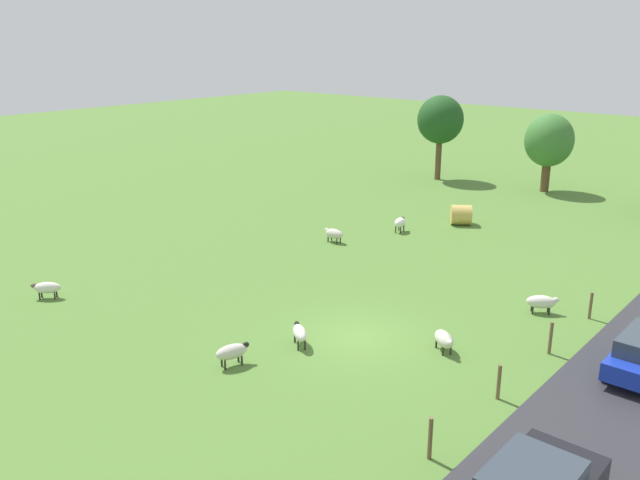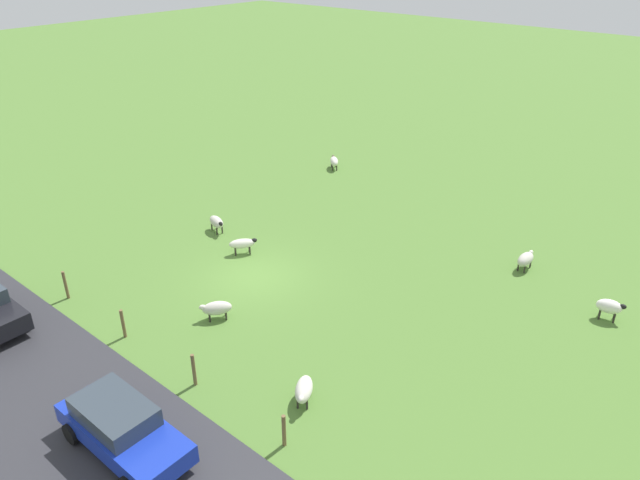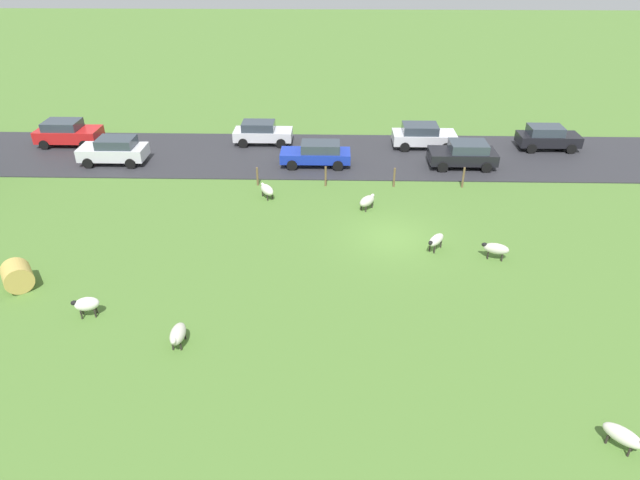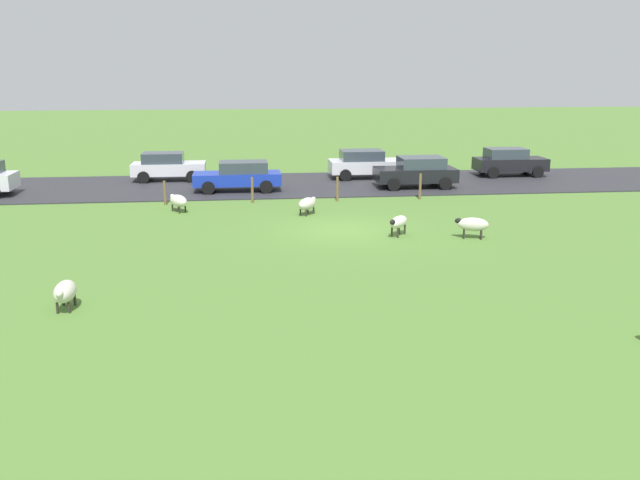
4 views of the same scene
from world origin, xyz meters
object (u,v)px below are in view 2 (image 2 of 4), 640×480
sheep_5 (334,161)px  car_0 (121,427)px  sheep_0 (217,222)px  sheep_6 (526,259)px  sheep_4 (610,307)px  sheep_2 (304,390)px  sheep_1 (217,308)px  sheep_3 (243,244)px

sheep_5 → car_0: 23.39m
sheep_0 → sheep_6: sheep_0 is taller
sheep_4 → sheep_2: bearing=-28.5°
sheep_4 → sheep_5: bearing=-107.8°
sheep_1 → car_0: bearing=25.7°
sheep_4 → sheep_5: 19.00m
sheep_5 → sheep_4: bearing=72.2°
sheep_2 → car_0: 5.42m
sheep_1 → car_0: size_ratio=0.28×
sheep_2 → sheep_5: 20.63m
sheep_3 → sheep_5: bearing=-161.8°
sheep_0 → sheep_6: bearing=115.7°
sheep_2 → sheep_4: (-10.81, 5.87, 0.08)m
sheep_1 → sheep_3: bearing=-144.2°
sheep_4 → sheep_0: bearing=-74.7°
sheep_1 → sheep_6: size_ratio=0.99×
sheep_6 → car_0: (17.13, -4.55, 0.35)m
sheep_6 → car_0: bearing=-14.9°
sheep_0 → sheep_6: size_ratio=1.04×
sheep_0 → sheep_2: 12.73m
sheep_1 → sheep_3: (-4.18, -3.01, 0.04)m
sheep_6 → sheep_4: bearing=68.0°
sheep_3 → sheep_4: sheep_4 is taller
sheep_1 → sheep_2: 5.66m
car_0 → sheep_4: bearing=151.3°
sheep_2 → car_0: size_ratio=0.29×
sheep_3 → sheep_6: bearing=123.8°
sheep_2 → sheep_5: bearing=-143.7°
sheep_5 → car_0: bearing=24.2°
sheep_2 → sheep_6: (-12.41, 1.90, -0.00)m
sheep_0 → sheep_5: bearing=-174.1°
sheep_1 → sheep_5: (-15.38, -6.70, 0.01)m
sheep_2 → sheep_4: 12.30m
sheep_1 → sheep_5: sheep_1 is taller
sheep_5 → sheep_6: size_ratio=0.94×
sheep_4 → sheep_6: bearing=-112.0°
car_0 → sheep_3: bearing=-149.9°
sheep_1 → sheep_0: bearing=-131.1°
sheep_1 → sheep_2: bearing=77.3°
sheep_2 → sheep_3: 10.11m
sheep_1 → sheep_2: size_ratio=0.95×
sheep_0 → sheep_6: 14.47m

